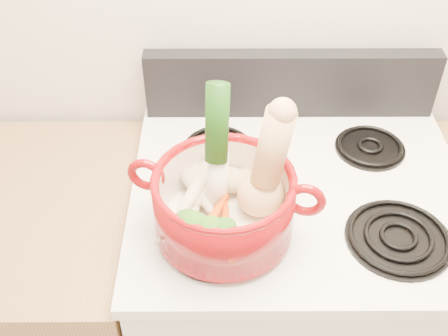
{
  "coord_description": "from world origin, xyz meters",
  "views": [
    {
      "loc": [
        -0.18,
        0.46,
        1.85
      ],
      "look_at": [
        -0.18,
        1.24,
        1.15
      ],
      "focal_mm": 45.0,
      "sensor_mm": 36.0,
      "label": 1
    }
  ],
  "objects_px": {
    "dutch_oven": "(224,204)",
    "squash": "(265,164)",
    "stove_body": "(285,310)",
    "leek": "(217,151)"
  },
  "relations": [
    {
      "from": "dutch_oven",
      "to": "squash",
      "type": "distance_m",
      "value": 0.12
    },
    {
      "from": "dutch_oven",
      "to": "squash",
      "type": "relative_size",
      "value": 1.12
    },
    {
      "from": "stove_body",
      "to": "squash",
      "type": "distance_m",
      "value": 0.68
    },
    {
      "from": "stove_body",
      "to": "dutch_oven",
      "type": "xyz_separation_m",
      "value": [
        -0.18,
        -0.14,
        0.58
      ]
    },
    {
      "from": "stove_body",
      "to": "leek",
      "type": "xyz_separation_m",
      "value": [
        -0.19,
        -0.1,
        0.69
      ]
    },
    {
      "from": "leek",
      "to": "dutch_oven",
      "type": "bearing_deg",
      "value": -62.4
    },
    {
      "from": "stove_body",
      "to": "leek",
      "type": "relative_size",
      "value": 3.06
    },
    {
      "from": "squash",
      "to": "leek",
      "type": "height_order",
      "value": "leek"
    },
    {
      "from": "stove_body",
      "to": "squash",
      "type": "bearing_deg",
      "value": -129.87
    },
    {
      "from": "dutch_oven",
      "to": "leek",
      "type": "xyz_separation_m",
      "value": [
        -0.01,
        0.04,
        0.11
      ]
    }
  ]
}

